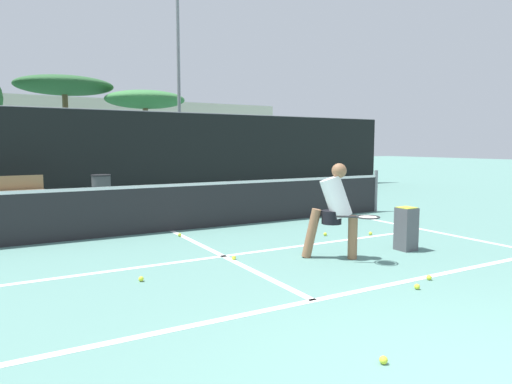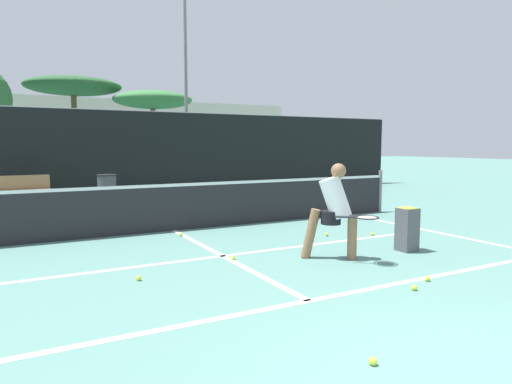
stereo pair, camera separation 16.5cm
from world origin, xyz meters
TOP-DOWN VIEW (x-y plane):
  - court_baseline_near at (0.00, 2.46)m, footprint 11.00×0.10m
  - court_service_line at (0.00, 4.78)m, footprint 8.25×0.10m
  - court_center_mark at (0.00, 4.82)m, footprint 0.10×4.72m
  - court_sideline_right at (4.51, 4.82)m, footprint 0.10×5.72m
  - net at (0.00, 7.18)m, footprint 11.09×0.09m
  - fence_back at (0.00, 14.03)m, footprint 24.00×0.06m
  - player_practicing at (1.42, 3.84)m, footprint 0.91×1.05m
  - tennis_ball_scattered_0 at (1.75, 2.36)m, footprint 0.07×0.07m
  - tennis_ball_scattered_1 at (-1.47, 4.11)m, footprint 0.07×0.07m
  - tennis_ball_scattered_2 at (3.17, 4.90)m, footprint 0.07×0.07m
  - tennis_ball_scattered_5 at (1.32, 2.17)m, footprint 0.07×0.07m
  - tennis_ball_scattered_6 at (2.37, 5.27)m, footprint 0.07×0.07m
  - tennis_ball_scattered_8 at (-0.06, 6.57)m, footprint 0.07×0.07m
  - tennis_ball_scattered_9 at (0.04, 4.50)m, footprint 0.07×0.07m
  - tennis_ball_scattered_10 at (-0.41, 1.00)m, footprint 0.07×0.07m
  - ball_hopper at (2.79, 3.69)m, footprint 0.28×0.28m
  - courtside_bench at (-2.71, 12.79)m, footprint 1.74×0.50m
  - trash_bin at (-0.33, 12.50)m, footprint 0.57×0.57m
  - parked_car at (-0.81, 16.99)m, footprint 1.69×4.39m
  - floodlight_mast at (4.81, 19.80)m, footprint 1.10×0.24m
  - tree_west at (0.20, 23.98)m, footprint 4.82×4.82m
  - tree_mid at (3.85, 22.25)m, footprint 4.08×4.08m
  - building_far at (0.00, 33.79)m, footprint 36.00×2.40m

SIDE VIEW (x-z plane):
  - court_baseline_near at x=0.00m, z-range 0.00..0.01m
  - court_service_line at x=0.00m, z-range 0.00..0.01m
  - court_center_mark at x=0.00m, z-range 0.00..0.01m
  - court_sideline_right at x=4.51m, z-range 0.00..0.01m
  - tennis_ball_scattered_0 at x=1.75m, z-range 0.00..0.07m
  - tennis_ball_scattered_1 at x=-1.47m, z-range 0.00..0.07m
  - tennis_ball_scattered_2 at x=3.17m, z-range 0.00..0.07m
  - tennis_ball_scattered_5 at x=1.32m, z-range 0.00..0.07m
  - tennis_ball_scattered_6 at x=2.37m, z-range 0.00..0.07m
  - tennis_ball_scattered_8 at x=-0.06m, z-range 0.00..0.07m
  - tennis_ball_scattered_9 at x=0.04m, z-range 0.00..0.07m
  - tennis_ball_scattered_10 at x=-0.41m, z-range 0.00..0.07m
  - ball_hopper at x=2.79m, z-range 0.02..0.73m
  - trash_bin at x=-0.33m, z-range 0.00..0.84m
  - courtside_bench at x=-2.71m, z-range 0.04..0.90m
  - net at x=0.00m, z-range -0.02..1.05m
  - parked_car at x=-0.81m, z-range -0.11..1.31m
  - player_practicing at x=1.42m, z-range 0.06..1.51m
  - fence_back at x=0.00m, z-range -0.01..2.87m
  - building_far at x=0.00m, z-range 0.00..5.05m
  - tree_mid at x=3.85m, z-range 1.76..6.27m
  - tree_west at x=0.20m, z-range 2.10..7.28m
  - floodlight_mast at x=4.81m, z-range 1.21..11.35m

